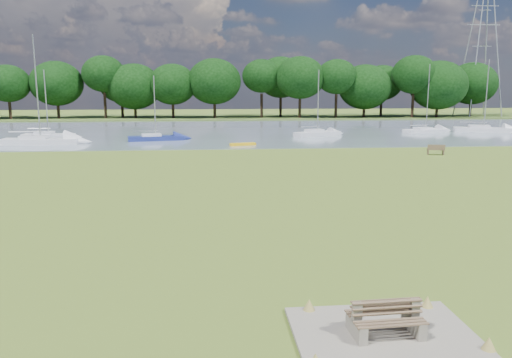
{
  "coord_description": "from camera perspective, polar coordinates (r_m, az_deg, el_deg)",
  "views": [
    {
      "loc": [
        -3.99,
        -24.37,
        5.72
      ],
      "look_at": [
        -1.85,
        -2.0,
        1.58
      ],
      "focal_mm": 35.0,
      "sensor_mm": 36.0,
      "label": 1
    }
  ],
  "objects": [
    {
      "name": "riverbank_bench",
      "position": [
        45.59,
        19.87,
        3.17
      ],
      "size": [
        1.52,
        0.77,
        0.9
      ],
      "rotation": [
        0.0,
        0.0,
        -0.24
      ],
      "color": "brown",
      "rests_on": "ground"
    },
    {
      "name": "sailboat_3",
      "position": [
        55.3,
        -11.45,
        4.79
      ],
      "size": [
        6.09,
        2.78,
        6.89
      ],
      "rotation": [
        0.0,
        0.0,
        0.2
      ],
      "color": "navy",
      "rests_on": "river"
    },
    {
      "name": "kayak",
      "position": [
        49.51,
        -1.51,
        4.0
      ],
      "size": [
        2.66,
        1.33,
        0.26
      ],
      "primitive_type": "cube",
      "rotation": [
        0.0,
        0.0,
        0.29
      ],
      "color": "yellow",
      "rests_on": "river"
    },
    {
      "name": "sailboat_2",
      "position": [
        71.22,
        24.52,
        5.34
      ],
      "size": [
        7.5,
        4.29,
        9.15
      ],
      "rotation": [
        0.0,
        0.0,
        -0.34
      ],
      "color": "silver",
      "rests_on": "river"
    },
    {
      "name": "sailboat_1",
      "position": [
        61.2,
        -22.69,
        4.75
      ],
      "size": [
        5.74,
        2.02,
        7.61
      ],
      "rotation": [
        0.0,
        0.0,
        -0.08
      ],
      "color": "silver",
      "rests_on": "river"
    },
    {
      "name": "sailboat_0",
      "position": [
        59.54,
        6.98,
        5.36
      ],
      "size": [
        5.98,
        3.85,
        7.67
      ],
      "rotation": [
        0.0,
        0.0,
        0.42
      ],
      "color": "silver",
      "rests_on": "river"
    },
    {
      "name": "ground",
      "position": [
        25.35,
        3.74,
        -2.63
      ],
      "size": [
        220.0,
        220.0,
        0.0
      ],
      "primitive_type": "plane",
      "color": "olive"
    },
    {
      "name": "river",
      "position": [
        66.74,
        -2.03,
        5.5
      ],
      "size": [
        220.0,
        40.0,
        0.1
      ],
      "primitive_type": "cube",
      "color": "slate",
      "rests_on": "ground"
    },
    {
      "name": "tree_line",
      "position": [
        92.54,
        -8.99,
        11.13
      ],
      "size": [
        125.2,
        9.83,
        11.9
      ],
      "color": "black",
      "rests_on": "far_bank"
    },
    {
      "name": "bench_pair",
      "position": [
        12.29,
        14.59,
        -15.23
      ],
      "size": [
        1.7,
        1.05,
        0.89
      ],
      "rotation": [
        0.0,
        0.0,
        0.05
      ],
      "color": "gray",
      "rests_on": "concrete_pad"
    },
    {
      "name": "sailboat_6",
      "position": [
        55.32,
        -23.48,
        4.25
      ],
      "size": [
        7.56,
        2.15,
        10.78
      ],
      "rotation": [
        0.0,
        0.0,
        0.01
      ],
      "color": "silver",
      "rests_on": "river"
    },
    {
      "name": "far_bank",
      "position": [
        96.62,
        -3.11,
        7.01
      ],
      "size": [
        220.0,
        20.0,
        0.4
      ],
      "primitive_type": "cube",
      "color": "#4C6626",
      "rests_on": "ground"
    },
    {
      "name": "concrete_pad",
      "position": [
        12.47,
        14.5,
        -16.95
      ],
      "size": [
        4.2,
        3.2,
        0.1
      ],
      "primitive_type": "cube",
      "color": "gray",
      "rests_on": "ground"
    },
    {
      "name": "sailboat_4",
      "position": [
        67.59,
        18.8,
        5.41
      ],
      "size": [
        6.29,
        3.23,
        8.55
      ],
      "rotation": [
        0.0,
        0.0,
        0.27
      ],
      "color": "silver",
      "rests_on": "river"
    },
    {
      "name": "pylon",
      "position": [
        108.82,
        24.6,
        15.97
      ],
      "size": [
        6.49,
        4.55,
        28.51
      ],
      "color": "#9A9FA6",
      "rests_on": "far_bank"
    }
  ]
}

